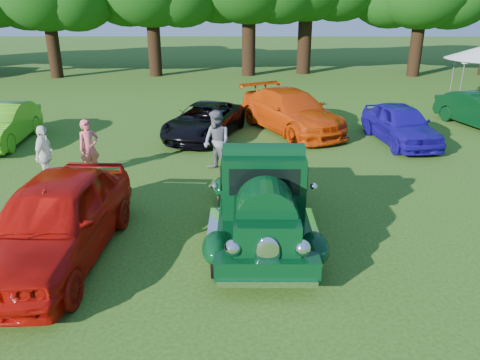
{
  "coord_description": "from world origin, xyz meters",
  "views": [
    {
      "loc": [
        0.44,
        -9.2,
        4.97
      ],
      "look_at": [
        0.39,
        0.76,
        1.1
      ],
      "focal_mm": 35.0,
      "sensor_mm": 36.0,
      "label": 1
    }
  ],
  "objects_px": {
    "back_car_black": "(204,121)",
    "hero_pickup": "(262,198)",
    "back_car_lime": "(2,125)",
    "spectator_white": "(45,156)",
    "spectator_pink": "(89,148)",
    "spectator_grey": "(217,142)",
    "back_car_orange": "(291,111)",
    "red_convertible": "(55,220)",
    "back_car_blue": "(401,124)"
  },
  "relations": [
    {
      "from": "back_car_orange",
      "to": "red_convertible",
      "type": "bearing_deg",
      "value": -146.61
    },
    {
      "from": "back_car_black",
      "to": "back_car_orange",
      "type": "relative_size",
      "value": 0.83
    },
    {
      "from": "hero_pickup",
      "to": "spectator_grey",
      "type": "bearing_deg",
      "value": 106.49
    },
    {
      "from": "hero_pickup",
      "to": "spectator_pink",
      "type": "bearing_deg",
      "value": 142.87
    },
    {
      "from": "back_car_black",
      "to": "spectator_grey",
      "type": "relative_size",
      "value": 2.41
    },
    {
      "from": "hero_pickup",
      "to": "back_car_blue",
      "type": "distance_m",
      "value": 8.98
    },
    {
      "from": "back_car_blue",
      "to": "back_car_orange",
      "type": "bearing_deg",
      "value": 149.25
    },
    {
      "from": "red_convertible",
      "to": "back_car_orange",
      "type": "bearing_deg",
      "value": 62.85
    },
    {
      "from": "back_car_lime",
      "to": "spectator_white",
      "type": "bearing_deg",
      "value": -56.49
    },
    {
      "from": "hero_pickup",
      "to": "back_car_black",
      "type": "relative_size",
      "value": 1.13
    },
    {
      "from": "back_car_orange",
      "to": "spectator_white",
      "type": "relative_size",
      "value": 3.21
    },
    {
      "from": "hero_pickup",
      "to": "spectator_grey",
      "type": "height_order",
      "value": "hero_pickup"
    },
    {
      "from": "back_car_lime",
      "to": "back_car_orange",
      "type": "distance_m",
      "value": 10.82
    },
    {
      "from": "red_convertible",
      "to": "back_car_orange",
      "type": "distance_m",
      "value": 11.44
    },
    {
      "from": "hero_pickup",
      "to": "red_convertible",
      "type": "height_order",
      "value": "hero_pickup"
    },
    {
      "from": "back_car_lime",
      "to": "back_car_black",
      "type": "bearing_deg",
      "value": 2.4
    },
    {
      "from": "back_car_blue",
      "to": "spectator_grey",
      "type": "bearing_deg",
      "value": -161.68
    },
    {
      "from": "red_convertible",
      "to": "back_car_black",
      "type": "bearing_deg",
      "value": 78.31
    },
    {
      "from": "back_car_blue",
      "to": "hero_pickup",
      "type": "bearing_deg",
      "value": -133.79
    },
    {
      "from": "spectator_grey",
      "to": "back_car_blue",
      "type": "bearing_deg",
      "value": 76.52
    },
    {
      "from": "hero_pickup",
      "to": "back_car_orange",
      "type": "relative_size",
      "value": 0.93
    },
    {
      "from": "red_convertible",
      "to": "hero_pickup",
      "type": "bearing_deg",
      "value": 16.79
    },
    {
      "from": "back_car_orange",
      "to": "back_car_lime",
      "type": "bearing_deg",
      "value": 162.79
    },
    {
      "from": "hero_pickup",
      "to": "back_car_orange",
      "type": "bearing_deg",
      "value": 80.45
    },
    {
      "from": "spectator_white",
      "to": "spectator_pink",
      "type": "bearing_deg",
      "value": -53.57
    },
    {
      "from": "hero_pickup",
      "to": "red_convertible",
      "type": "xyz_separation_m",
      "value": [
        -4.17,
        -1.06,
        -0.01
      ]
    },
    {
      "from": "back_car_lime",
      "to": "spectator_pink",
      "type": "xyz_separation_m",
      "value": [
        4.19,
        -3.29,
        0.14
      ]
    },
    {
      "from": "back_car_lime",
      "to": "back_car_blue",
      "type": "xyz_separation_m",
      "value": [
        14.5,
        0.16,
        0.0
      ]
    },
    {
      "from": "hero_pickup",
      "to": "spectator_grey",
      "type": "distance_m",
      "value": 4.25
    },
    {
      "from": "spectator_pink",
      "to": "spectator_white",
      "type": "distance_m",
      "value": 1.26
    },
    {
      "from": "red_convertible",
      "to": "back_car_blue",
      "type": "distance_m",
      "value": 12.61
    },
    {
      "from": "hero_pickup",
      "to": "red_convertible",
      "type": "bearing_deg",
      "value": -165.75
    },
    {
      "from": "back_car_black",
      "to": "back_car_orange",
      "type": "bearing_deg",
      "value": 31.74
    },
    {
      "from": "spectator_pink",
      "to": "spectator_white",
      "type": "height_order",
      "value": "spectator_white"
    },
    {
      "from": "spectator_pink",
      "to": "spectator_grey",
      "type": "distance_m",
      "value": 3.78
    },
    {
      "from": "red_convertible",
      "to": "back_car_lime",
      "type": "distance_m",
      "value": 9.53
    },
    {
      "from": "back_car_black",
      "to": "hero_pickup",
      "type": "bearing_deg",
      "value": -60.15
    },
    {
      "from": "red_convertible",
      "to": "spectator_pink",
      "type": "height_order",
      "value": "red_convertible"
    },
    {
      "from": "spectator_white",
      "to": "hero_pickup",
      "type": "bearing_deg",
      "value": -116.29
    },
    {
      "from": "hero_pickup",
      "to": "back_car_blue",
      "type": "xyz_separation_m",
      "value": [
        5.34,
        7.22,
        -0.16
      ]
    },
    {
      "from": "hero_pickup",
      "to": "spectator_pink",
      "type": "relative_size",
      "value": 3.01
    },
    {
      "from": "hero_pickup",
      "to": "spectator_pink",
      "type": "xyz_separation_m",
      "value": [
        -4.97,
        3.77,
        -0.02
      ]
    },
    {
      "from": "back_car_blue",
      "to": "spectator_grey",
      "type": "relative_size",
      "value": 2.2
    },
    {
      "from": "back_car_blue",
      "to": "spectator_white",
      "type": "bearing_deg",
      "value": -167.01
    },
    {
      "from": "back_car_blue",
      "to": "red_convertible",
      "type": "bearing_deg",
      "value": -146.28
    },
    {
      "from": "back_car_black",
      "to": "spectator_white",
      "type": "distance_m",
      "value": 6.43
    },
    {
      "from": "back_car_orange",
      "to": "spectator_grey",
      "type": "distance_m",
      "value": 5.51
    },
    {
      "from": "back_car_lime",
      "to": "spectator_pink",
      "type": "relative_size",
      "value": 2.52
    },
    {
      "from": "back_car_orange",
      "to": "spectator_pink",
      "type": "bearing_deg",
      "value": -168.58
    },
    {
      "from": "back_car_black",
      "to": "spectator_white",
      "type": "relative_size",
      "value": 2.65
    }
  ]
}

